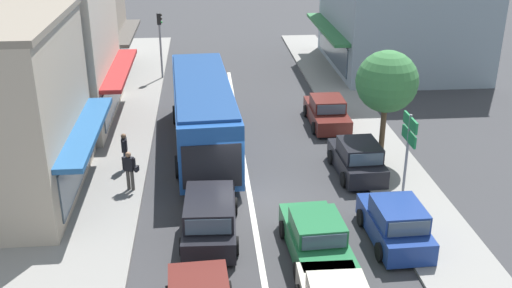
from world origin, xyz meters
name	(u,v)px	position (x,y,z in m)	size (l,w,h in m)	color
ground_plane	(251,203)	(0.00, 0.00, 0.00)	(140.00, 140.00, 0.00)	#353538
lane_centre_line	(244,160)	(0.00, 4.00, 0.00)	(0.20, 28.00, 0.01)	silver
sidewalk_left	(95,147)	(-6.80, 6.00, 0.07)	(5.20, 44.00, 0.14)	gray
kerb_right	(368,137)	(6.20, 6.00, 0.06)	(2.80, 44.00, 0.12)	gray
shopfront_mid_block	(30,45)	(-10.18, 9.78, 4.03)	(8.72, 8.23, 8.06)	beige
shopfront_far_end	(66,19)	(-10.18, 18.35, 3.62)	(7.62, 8.11, 7.26)	gray
building_right_far	(403,0)	(11.48, 18.44, 4.50)	(10.04, 10.62, 9.01)	#84939E
city_bus	(203,110)	(-1.74, 5.56, 1.88)	(3.14, 10.97, 3.23)	#1E4C99
sedan_adjacent_lane_lead	(316,239)	(1.82, -3.77, 0.66)	(2.05, 4.28, 1.47)	#1E6638
wagon_behind_bus_mid	(210,216)	(-1.59, -2.12, 0.75)	(2.08, 4.57, 1.58)	black
parked_hatchback_kerb_front	(395,224)	(4.65, -3.14, 0.71)	(1.89, 3.74, 1.54)	navy
parked_hatchback_kerb_second	(357,159)	(4.66, 2.16, 0.71)	(1.92, 3.76, 1.54)	black
parked_sedan_kerb_third	(327,112)	(4.55, 8.03, 0.66)	(1.91, 4.20, 1.47)	#561E19
traffic_light_downstreet	(160,35)	(-4.26, 16.78, 2.85)	(0.33, 0.24, 4.20)	gray
directional_road_sign	(409,138)	(5.82, -0.42, 2.70)	(0.10, 1.40, 3.60)	gray
street_tree_right	(387,82)	(6.05, 3.42, 3.65)	(2.65, 2.65, 5.00)	brown
pedestrian_with_handbag_near	(130,168)	(-4.65, 1.31, 1.07)	(0.66, 0.38, 1.63)	#4C4742
pedestrian_browsing_midblock	(125,149)	(-5.07, 3.25, 1.07)	(0.24, 0.57, 1.63)	#232838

